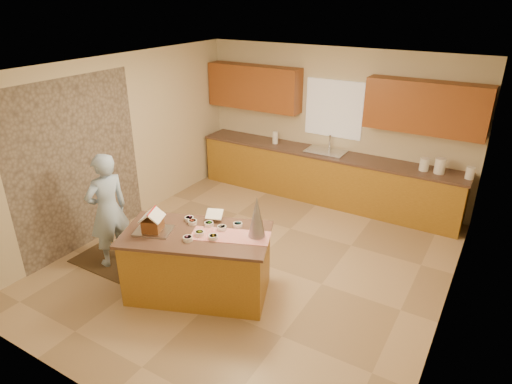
# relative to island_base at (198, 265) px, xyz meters

# --- Properties ---
(floor) EXTENTS (5.50, 5.50, 0.00)m
(floor) POSITION_rel_island_base_xyz_m (0.25, 0.96, -0.42)
(floor) COLOR tan
(floor) RESTS_ON ground
(ceiling) EXTENTS (5.50, 5.50, 0.00)m
(ceiling) POSITION_rel_island_base_xyz_m (0.25, 0.96, 2.28)
(ceiling) COLOR silver
(ceiling) RESTS_ON floor
(wall_back) EXTENTS (5.50, 5.50, 0.00)m
(wall_back) POSITION_rel_island_base_xyz_m (0.25, 3.71, 0.93)
(wall_back) COLOR beige
(wall_back) RESTS_ON floor
(wall_front) EXTENTS (5.50, 5.50, 0.00)m
(wall_front) POSITION_rel_island_base_xyz_m (0.25, -1.79, 0.93)
(wall_front) COLOR beige
(wall_front) RESTS_ON floor
(wall_left) EXTENTS (5.50, 5.50, 0.00)m
(wall_left) POSITION_rel_island_base_xyz_m (-2.25, 0.96, 0.93)
(wall_left) COLOR beige
(wall_left) RESTS_ON floor
(wall_right) EXTENTS (5.50, 5.50, 0.00)m
(wall_right) POSITION_rel_island_base_xyz_m (2.75, 0.96, 0.93)
(wall_right) COLOR beige
(wall_right) RESTS_ON floor
(stone_accent) EXTENTS (0.00, 2.50, 2.50)m
(stone_accent) POSITION_rel_island_base_xyz_m (-2.23, 0.16, 0.83)
(stone_accent) COLOR gray
(stone_accent) RESTS_ON wall_left
(window_curtain) EXTENTS (1.05, 0.03, 1.00)m
(window_curtain) POSITION_rel_island_base_xyz_m (0.25, 3.68, 1.23)
(window_curtain) COLOR white
(window_curtain) RESTS_ON wall_back
(back_counter_base) EXTENTS (4.80, 0.60, 0.88)m
(back_counter_base) POSITION_rel_island_base_xyz_m (0.25, 3.41, 0.02)
(back_counter_base) COLOR #9C6E20
(back_counter_base) RESTS_ON floor
(back_counter_top) EXTENTS (4.85, 0.63, 0.04)m
(back_counter_top) POSITION_rel_island_base_xyz_m (0.25, 3.41, 0.48)
(back_counter_top) COLOR brown
(back_counter_top) RESTS_ON back_counter_base
(upper_cabinet_left) EXTENTS (1.85, 0.35, 0.80)m
(upper_cabinet_left) POSITION_rel_island_base_xyz_m (-1.30, 3.53, 1.48)
(upper_cabinet_left) COLOR #955220
(upper_cabinet_left) RESTS_ON wall_back
(upper_cabinet_right) EXTENTS (1.85, 0.35, 0.80)m
(upper_cabinet_right) POSITION_rel_island_base_xyz_m (1.80, 3.53, 1.48)
(upper_cabinet_right) COLOR #955220
(upper_cabinet_right) RESTS_ON wall_back
(sink) EXTENTS (0.70, 0.45, 0.12)m
(sink) POSITION_rel_island_base_xyz_m (0.25, 3.41, 0.47)
(sink) COLOR silver
(sink) RESTS_ON back_counter_top
(faucet) EXTENTS (0.03, 0.03, 0.28)m
(faucet) POSITION_rel_island_base_xyz_m (0.25, 3.59, 0.64)
(faucet) COLOR silver
(faucet) RESTS_ON back_counter_top
(island_base) EXTENTS (1.90, 1.42, 0.83)m
(island_base) POSITION_rel_island_base_xyz_m (0.00, 0.00, 0.00)
(island_base) COLOR #9C6E20
(island_base) RESTS_ON floor
(island_top) EXTENTS (1.99, 1.51, 0.04)m
(island_top) POSITION_rel_island_base_xyz_m (-0.00, 0.00, 0.44)
(island_top) COLOR brown
(island_top) RESTS_ON island_base
(table_runner) EXTENTS (1.01, 0.66, 0.01)m
(table_runner) POSITION_rel_island_base_xyz_m (0.40, 0.16, 0.46)
(table_runner) COLOR #B30C0E
(table_runner) RESTS_ON island_top
(baking_tray) EXTENTS (0.52, 0.46, 0.02)m
(baking_tray) POSITION_rel_island_base_xyz_m (-0.47, -0.23, 0.47)
(baking_tray) COLOR silver
(baking_tray) RESTS_ON island_top
(cookbook) EXTENTS (0.25, 0.23, 0.09)m
(cookbook) POSITION_rel_island_base_xyz_m (0.00, 0.39, 0.54)
(cookbook) COLOR white
(cookbook) RESTS_ON island_top
(tinsel_tree) EXTENTS (0.27, 0.27, 0.52)m
(tinsel_tree) POSITION_rel_island_base_xyz_m (0.67, 0.31, 0.71)
(tinsel_tree) COLOR silver
(tinsel_tree) RESTS_ON island_top
(rug) EXTENTS (1.10, 0.72, 0.01)m
(rug) POSITION_rel_island_base_xyz_m (-1.52, -0.05, -0.41)
(rug) COLOR black
(rug) RESTS_ON floor
(boy) EXTENTS (0.51, 0.66, 1.62)m
(boy) POSITION_rel_island_base_xyz_m (-1.47, -0.05, 0.41)
(boy) COLOR #9EBCE0
(boy) RESTS_ON rug
(canister_a) EXTENTS (0.15, 0.15, 0.21)m
(canister_a) POSITION_rel_island_base_xyz_m (1.94, 3.41, 0.61)
(canister_a) COLOR white
(canister_a) RESTS_ON back_counter_top
(canister_b) EXTENTS (0.17, 0.17, 0.24)m
(canister_b) POSITION_rel_island_base_xyz_m (2.18, 3.41, 0.63)
(canister_b) COLOR white
(canister_b) RESTS_ON back_counter_top
(canister_c) EXTENTS (0.13, 0.13, 0.19)m
(canister_c) POSITION_rel_island_base_xyz_m (2.62, 3.41, 0.60)
(canister_c) COLOR white
(canister_c) RESTS_ON back_counter_top
(paper_towel) EXTENTS (0.10, 0.10, 0.22)m
(paper_towel) POSITION_rel_island_base_xyz_m (-0.76, 3.41, 0.62)
(paper_towel) COLOR white
(paper_towel) RESTS_ON back_counter_top
(gingerbread_house) EXTENTS (0.34, 0.34, 0.27)m
(gingerbread_house) POSITION_rel_island_base_xyz_m (-0.47, -0.23, 0.58)
(gingerbread_house) COLOR brown
(gingerbread_house) RESTS_ON baking_tray
(candy_bowls) EXTENTS (0.73, 0.69, 0.05)m
(candy_bowls) POSITION_rel_island_base_xyz_m (0.07, 0.12, 0.48)
(candy_bowls) COLOR #9A3374
(candy_bowls) RESTS_ON island_top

